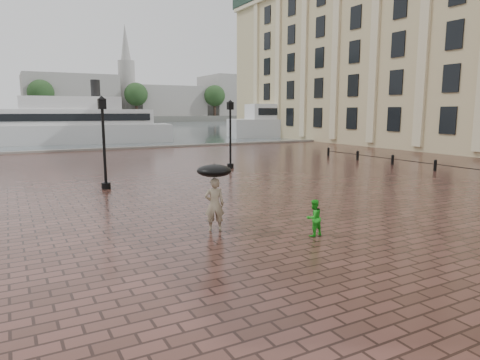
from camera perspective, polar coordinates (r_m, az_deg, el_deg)
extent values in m
plane|color=#3C211B|center=(15.80, 12.43, -5.01)|extent=(300.00, 300.00, 0.00)
plane|color=#454F54|center=(104.09, -23.02, 6.37)|extent=(240.00, 240.00, 0.00)
cube|color=slate|center=(44.85, -15.37, 3.99)|extent=(80.00, 0.60, 0.30)
cube|color=#4C4C47|center=(171.85, -25.31, 7.39)|extent=(300.00, 60.00, 2.00)
cube|color=gray|center=(162.86, -21.73, 10.38)|extent=(30.00, 22.00, 14.00)
cube|color=gray|center=(170.71, -9.78, 10.31)|extent=(25.00, 22.00, 11.00)
cube|color=gray|center=(185.06, 0.71, 11.11)|extent=(35.00, 22.00, 16.00)
cylinder|color=gray|center=(166.63, -14.81, 11.72)|extent=(6.00, 6.00, 20.00)
cone|color=gray|center=(167.91, -15.02, 16.49)|extent=(5.00, 5.00, 18.00)
cylinder|color=#2D2119|center=(149.87, -24.88, 8.43)|extent=(1.00, 1.00, 8.00)
sphere|color=#1E3719|center=(149.98, -25.03, 10.53)|extent=(8.00, 8.00, 8.00)
cylinder|color=#2D2119|center=(154.81, -13.62, 9.01)|extent=(1.00, 1.00, 8.00)
sphere|color=#1E3719|center=(154.92, -13.70, 11.05)|extent=(8.00, 8.00, 8.00)
cylinder|color=#2D2119|center=(165.15, -3.39, 9.25)|extent=(1.00, 1.00, 8.00)
sphere|color=#1E3719|center=(165.24, -3.40, 11.16)|extent=(8.00, 8.00, 8.00)
cylinder|color=#2D2119|center=(179.94, 5.41, 9.22)|extent=(1.00, 1.00, 8.00)
sphere|color=#1E3719|center=(180.03, 5.44, 10.97)|extent=(8.00, 8.00, 8.00)
cylinder|color=black|center=(30.31, 24.57, 1.70)|extent=(0.20, 0.20, 0.60)
sphere|color=black|center=(30.27, 24.61, 2.30)|extent=(0.22, 0.22, 0.22)
cylinder|color=black|center=(32.51, 19.66, 2.45)|extent=(0.20, 0.20, 0.60)
sphere|color=black|center=(32.48, 19.69, 3.01)|extent=(0.22, 0.22, 0.22)
cylinder|color=black|center=(34.93, 15.40, 3.09)|extent=(0.20, 0.20, 0.60)
sphere|color=black|center=(34.90, 15.42, 3.61)|extent=(0.22, 0.22, 0.22)
cylinder|color=black|center=(37.51, 11.70, 3.63)|extent=(0.20, 0.20, 0.60)
sphere|color=black|center=(37.49, 11.72, 4.11)|extent=(0.22, 0.22, 0.22)
cylinder|color=black|center=(22.22, -17.42, -0.73)|extent=(0.44, 0.44, 0.30)
cylinder|color=black|center=(21.99, -17.65, 4.02)|extent=(0.14, 0.14, 4.00)
cube|color=black|center=(21.92, -17.93, 9.62)|extent=(0.35, 0.35, 0.50)
sphere|color=beige|center=(21.92, -17.93, 9.62)|extent=(0.28, 0.28, 0.28)
cylinder|color=black|center=(28.93, -1.28, 1.91)|extent=(0.44, 0.44, 0.30)
cylinder|color=black|center=(28.75, -1.30, 5.57)|extent=(0.14, 0.14, 4.00)
cube|color=black|center=(28.70, -1.31, 9.86)|extent=(0.35, 0.35, 0.50)
sphere|color=beige|center=(28.70, -1.31, 9.86)|extent=(0.28, 0.28, 0.28)
imported|color=gray|center=(13.69, -3.42, -3.28)|extent=(0.74, 0.61, 1.73)
imported|color=green|center=(13.37, 9.82, -4.99)|extent=(0.59, 0.48, 1.14)
cube|color=#BCBCBC|center=(54.76, -21.30, 5.72)|extent=(23.29, 8.16, 2.19)
cube|color=silver|center=(54.70, -21.42, 7.82)|extent=(18.68, 6.89, 1.82)
cube|color=silver|center=(54.70, -21.52, 9.54)|extent=(11.37, 5.47, 1.46)
cylinder|color=black|center=(54.84, -18.71, 11.41)|extent=(1.09, 1.09, 2.19)
cube|color=black|center=(52.28, -21.40, 7.79)|extent=(17.21, 2.17, 0.82)
cube|color=black|center=(57.11, -21.44, 7.85)|extent=(17.21, 2.17, 0.82)
cube|color=#BCBCBC|center=(66.96, 10.39, 6.91)|extent=(28.09, 13.28, 2.62)
cube|color=silver|center=(66.91, 10.45, 8.96)|extent=(22.59, 11.05, 2.19)
cube|color=silver|center=(66.94, 10.49, 10.65)|extent=(13.96, 8.19, 1.75)
cylinder|color=black|center=(68.42, 13.11, 12.18)|extent=(1.31, 1.31, 2.62)
cube|color=black|center=(64.28, 11.51, 8.93)|extent=(20.11, 5.37, 0.98)
cube|color=black|center=(69.57, 9.46, 8.99)|extent=(20.11, 5.37, 0.98)
cylinder|color=black|center=(13.57, -3.44, -0.78)|extent=(0.02, 0.02, 0.95)
ellipsoid|color=black|center=(13.49, -3.46, 1.24)|extent=(1.10, 1.10, 0.39)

